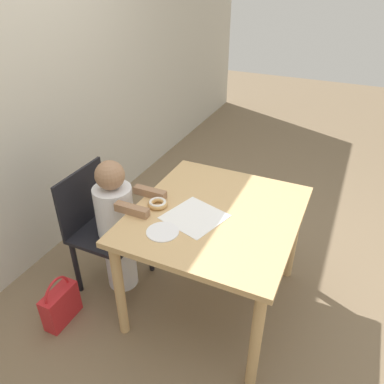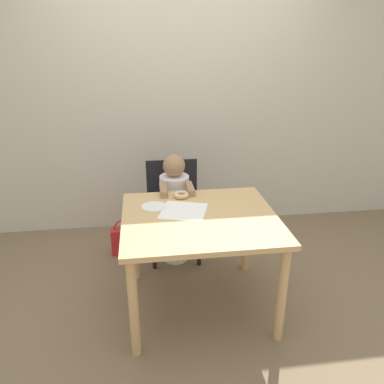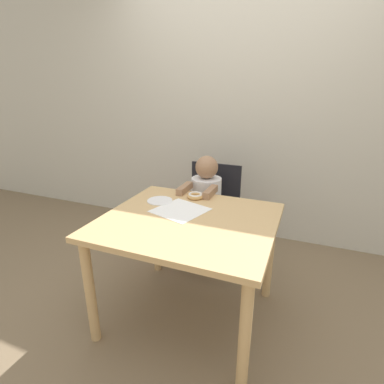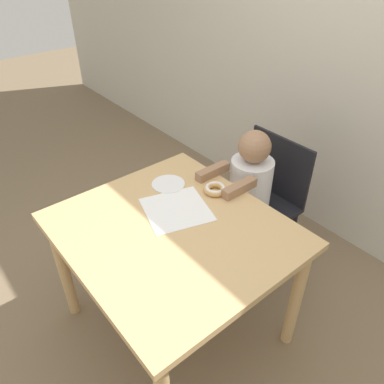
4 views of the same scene
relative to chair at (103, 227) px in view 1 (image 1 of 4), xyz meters
The scene contains 9 objects.
ground_plane 0.90m from the chair, 81.69° to the right, with size 12.00×12.00×0.00m, color #7A664C.
wall_back 1.02m from the chair, 80.05° to the left, with size 8.00×0.05×2.50m.
dining_table 0.79m from the chair, 81.69° to the right, with size 1.04×0.94×0.73m.
chair is the anchor object (origin of this frame).
child_figure 0.13m from the chair, 90.00° to the right, with size 0.26×0.44×0.97m.
donut 0.51m from the chair, 86.73° to the right, with size 0.12×0.12×0.04m.
napkin 0.72m from the chair, 88.82° to the right, with size 0.38×0.38×0.00m.
handbag 0.55m from the chair, behind, with size 0.25×0.10×0.35m.
plate 0.66m from the chair, 108.11° to the right, with size 0.18×0.18×0.01m.
Camera 1 is at (-1.68, -0.62, 1.97)m, focal length 35.00 mm.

